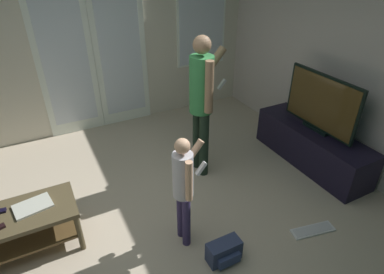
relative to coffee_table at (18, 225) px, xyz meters
The scene contains 11 objects.
ground_plane 1.01m from the coffee_table, 17.94° to the right, with size 5.55×4.87×0.02m, color #BEAD95.
wall_back_with_doors 2.53m from the coffee_table, 64.51° to the left, with size 5.55×0.09×2.73m.
wall_right_plain 3.81m from the coffee_table, ahead, with size 0.06×4.87×2.70m.
coffee_table is the anchor object (origin of this frame).
tv_stand 3.34m from the coffee_table, ahead, with size 0.48×1.57×0.48m.
flat_screen_tv 3.37m from the coffee_table, ahead, with size 0.08×1.02×0.70m.
person_adult 2.16m from the coffee_table, 10.19° to the left, with size 0.55×0.45×1.65m.
person_child 1.49m from the coffee_table, 21.91° to the right, with size 0.38×0.30×1.12m.
backpack 1.82m from the coffee_table, 30.64° to the right, with size 0.30×0.19×0.20m.
loose_keyboard 2.73m from the coffee_table, 22.52° to the right, with size 0.46×0.21×0.02m.
laptop_closed 0.20m from the coffee_table, 10.80° to the left, with size 0.31×0.22×0.02m, color beige.
Camera 1 is at (-0.49, -2.18, 2.41)m, focal length 30.03 mm.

